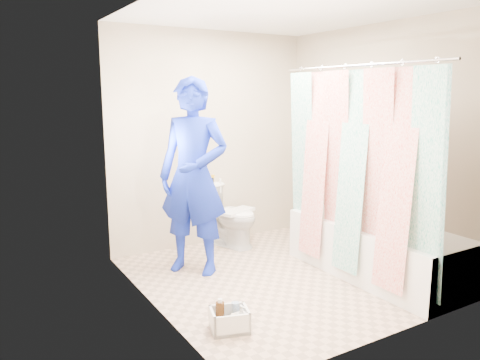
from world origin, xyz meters
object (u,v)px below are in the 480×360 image
toilet (229,215)px  cleaning_caddy (231,320)px  plumber (193,177)px  bathtub (375,248)px

toilet → cleaning_caddy: size_ratio=2.16×
plumber → cleaning_caddy: 1.52m
toilet → cleaning_caddy: (-0.98, -1.72, -0.28)m
bathtub → cleaning_caddy: bathtub is taller
bathtub → toilet: (-0.74, 1.51, 0.09)m
bathtub → plumber: 1.86m
bathtub → toilet: bearing=116.1°
toilet → plumber: (-0.68, -0.51, 0.58)m
bathtub → toilet: toilet is taller
cleaning_caddy → plumber: bearing=93.9°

